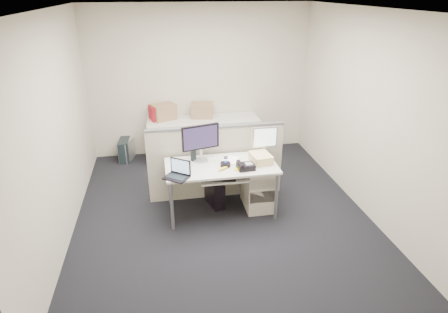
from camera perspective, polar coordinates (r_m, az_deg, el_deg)
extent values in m
cube|color=black|center=(5.42, -0.42, -8.31)|extent=(4.00, 4.50, 0.01)
cube|color=white|center=(4.56, -0.53, 21.60)|extent=(4.00, 4.50, 0.01)
cube|color=beige|center=(6.97, -3.65, 11.30)|extent=(4.00, 0.02, 2.70)
cube|color=beige|center=(2.85, 7.29, -9.39)|extent=(4.00, 0.02, 2.70)
cube|color=beige|center=(4.92, -24.14, 3.56)|extent=(0.02, 4.50, 2.70)
cube|color=beige|center=(5.51, 20.64, 6.21)|extent=(0.02, 4.50, 2.70)
cube|color=white|center=(5.07, -0.45, -1.44)|extent=(1.50, 0.75, 0.03)
cylinder|color=slate|center=(4.90, -7.94, -7.54)|extent=(0.04, 0.04, 0.70)
cylinder|color=slate|center=(5.46, -8.29, -3.97)|extent=(0.04, 0.04, 0.70)
cylinder|color=slate|center=(5.11, 7.99, -6.08)|extent=(0.04, 0.04, 0.70)
cylinder|color=slate|center=(5.66, 6.02, -2.81)|extent=(0.04, 0.04, 0.70)
cube|color=white|center=(4.95, -0.09, -3.33)|extent=(0.62, 0.32, 0.02)
cube|color=beige|center=(5.40, 5.26, -4.49)|extent=(0.40, 0.55, 0.65)
cube|color=#B0A894|center=(5.53, -1.22, -1.00)|extent=(2.00, 0.06, 1.10)
cube|color=beige|center=(6.96, -3.12, 2.75)|extent=(2.00, 0.60, 0.72)
cube|color=black|center=(5.08, -3.58, 2.03)|extent=(0.56, 0.32, 0.52)
cube|color=#B7B7BC|center=(5.27, 6.20, 2.21)|extent=(0.36, 0.18, 0.43)
cube|color=black|center=(4.70, -7.34, -2.10)|extent=(0.37, 0.35, 0.22)
cylinder|color=black|center=(5.01, 0.21, -1.22)|extent=(0.18, 0.18, 0.05)
cube|color=black|center=(4.94, 3.34, -1.55)|extent=(0.24, 0.20, 0.07)
cube|color=white|center=(5.19, 0.96, -0.54)|extent=(0.29, 0.33, 0.01)
cube|color=yellow|center=(4.93, 1.97, -1.95)|extent=(0.11, 0.11, 0.01)
cylinder|color=black|center=(5.18, -4.68, 0.32)|extent=(0.10, 0.10, 0.17)
ellipsoid|color=yellow|center=(4.92, -0.15, -1.84)|extent=(0.16, 0.12, 0.04)
cube|color=black|center=(5.25, 0.26, -0.21)|extent=(0.08, 0.11, 0.01)
cube|color=#F7E695|center=(5.14, 5.62, -0.24)|extent=(0.29, 0.35, 0.12)
cube|color=black|center=(4.90, -0.58, -3.36)|extent=(0.43, 0.23, 0.02)
cube|color=black|center=(5.48, -1.44, -5.55)|extent=(0.26, 0.43, 0.38)
cube|color=black|center=(7.10, -14.87, 0.98)|extent=(0.20, 0.43, 0.39)
cube|color=#B7B7BC|center=(7.10, -14.63, 0.94)|extent=(0.29, 0.44, 0.38)
cube|color=#926B4A|center=(6.86, -9.19, 6.67)|extent=(0.49, 0.44, 0.30)
cube|color=#926B4A|center=(6.90, -3.34, 6.97)|extent=(0.43, 0.36, 0.28)
cube|color=maroon|center=(6.85, -10.86, 6.39)|extent=(0.14, 0.30, 0.27)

